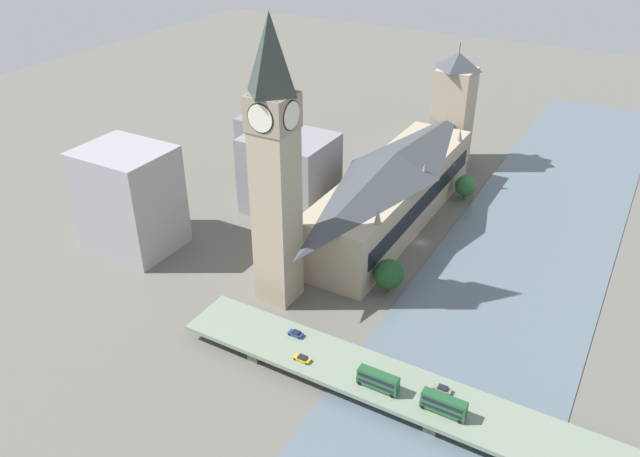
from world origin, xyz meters
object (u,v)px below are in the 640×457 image
Objects in this scene: victoria_tower at (453,110)px; double_decker_bus_mid at (378,380)px; clock_tower at (275,162)px; double_decker_bus_lead at (444,404)px; road_bridge at (441,404)px; car_northbound_mid at (296,333)px; car_northbound_lead at (302,358)px; parliament_hall at (393,189)px; car_southbound_lead at (442,389)px.

victoria_tower is 146.43m from double_decker_bus_mid.
double_decker_bus_lead is at bearing 157.86° from clock_tower.
road_bridge is 41.60m from car_northbound_mid.
double_decker_bus_mid is at bearing 150.55° from clock_tower.
double_decker_bus_lead is 16.08m from double_decker_bus_mid.
car_northbound_lead is at bearing 130.97° from car_northbound_mid.
parliament_hall is 65.91m from clock_tower.
parliament_hall is 1.17× the size of clock_tower.
car_northbound_lead is at bearing 132.45° from clock_tower.
car_northbound_lead is 34.86m from car_southbound_lead.
parliament_hall is at bearing -58.42° from car_southbound_lead.
double_decker_bus_lead is 2.67× the size of car_northbound_mid.
car_northbound_mid is (26.87, -6.73, -1.91)m from double_decker_bus_mid.
car_southbound_lead reaches higher than car_northbound_mid.
double_decker_bus_lead is at bearing -178.84° from double_decker_bus_mid.
double_decker_bus_mid is (-32.84, 141.70, -16.84)m from victoria_tower.
parliament_hall is 95.49m from double_decker_bus_lead.
victoria_tower reaches higher than double_decker_bus_lead.
road_bridge is at bearing 108.90° from victoria_tower.
clock_tower is 7.77× the size of double_decker_bus_lead.
clock_tower is at bearing -29.45° from double_decker_bus_mid.
road_bridge is 13.07× the size of double_decker_bus_lead.
double_decker_bus_lead is 2.40× the size of car_southbound_lead.
car_northbound_mid is (-5.97, 134.97, -18.75)m from victoria_tower.
car_northbound_mid is (-5.92, 75.40, -8.23)m from parliament_hall.
double_decker_bus_mid is at bearing 111.76° from parliament_hall.
clock_tower reaches higher than parliament_hall.
road_bridge is (-58.09, 21.29, -40.07)m from clock_tower.
car_southbound_lead is (-40.48, 0.08, -0.00)m from car_northbound_mid.
car_southbound_lead is (-46.40, 75.49, -8.23)m from parliament_hall.
double_decker_bus_mid is (-43.53, 24.57, -36.58)m from clock_tower.
car_southbound_lead is at bearing -74.22° from road_bridge.
clock_tower reaches higher than car_northbound_lead.
parliament_hall is 88.98m from car_southbound_lead.
car_northbound_mid is at bearing -4.76° from road_bridge.
parliament_hall is at bearing -68.24° from double_decker_bus_mid.
clock_tower is at bearing 84.79° from victoria_tower.
victoria_tower is 11.99× the size of car_northbound_lead.
parliament_hall is at bearing -81.54° from car_northbound_lead.
clock_tower is at bearing 79.42° from parliament_hall.
victoria_tower is 5.05× the size of double_decker_bus_mid.
parliament_hall is 92.50m from road_bridge.
car_northbound_lead is at bearing 94.96° from victoria_tower.
road_bridge is 3.84m from car_southbound_lead.
car_northbound_lead is (35.05, 3.90, 1.54)m from road_bridge.
clock_tower is 61.94m from double_decker_bus_mid.
car_northbound_lead reaches higher than road_bridge.
road_bridge is 15.33m from double_decker_bus_mid.
car_northbound_lead is at bearing 1.49° from double_decker_bus_lead.
road_bridge is at bearing 120.98° from parliament_hall.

